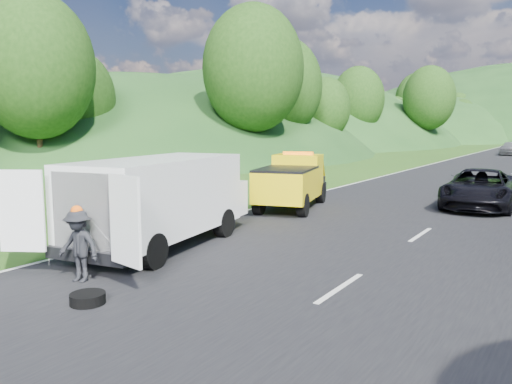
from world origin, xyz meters
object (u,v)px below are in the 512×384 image
Objects in this scene: child at (192,235)px; passing_suv at (479,208)px; suitcase at (178,218)px; tow_truck at (292,181)px; woman at (178,227)px; white_van at (162,197)px; spare_tire at (88,305)px; worker at (80,282)px.

child is 12.09m from passing_suv.
child is at bearing -31.39° from suitcase.
tow_truck reaches higher than child.
tow_truck is at bearing -30.83° from woman.
suitcase is (-1.47, -5.16, -0.82)m from tow_truck.
tow_truck is 5.43m from suitcase.
white_van is at bearing -55.59° from suitcase.
suitcase is at bearing 23.22° from woman.
white_van is 1.31× the size of passing_suv.
passing_suv reaches higher than spare_tire.
tow_truck is at bearing 74.08° from suitcase.
tow_truck is 10.17× the size of suitcase.
child is 6.14m from spare_tire.
tow_truck is at bearing -149.32° from passing_suv.
spare_tire is at bearing -60.89° from suitcase.
worker is 2.86× the size of suitcase.
worker is at bearing -67.57° from suitcase.
tow_truck is 6.05m from child.
white_van is 11.11× the size of spare_tire.
white_van is 3.61m from worker.
white_van is at bearing -120.79° from passing_suv.
child is at bearing -107.29° from tow_truck.
child is at bearing 92.60° from white_van.
worker is (0.87, -10.85, -1.09)m from tow_truck.
white_van is 7.99× the size of child.
suitcase reaches higher than child.
woman is 7.19m from spare_tire.
suitcase is (-1.66, 2.43, -1.11)m from white_van.
child is (1.15, -0.62, 0.00)m from woman.
child is at bearing 92.37° from worker.
woman is at bearing -167.78° from child.
spare_tire is (1.26, -0.79, 0.00)m from worker.
white_van is at bearing -104.14° from tow_truck.
passing_suv is (6.44, 10.23, 0.00)m from child.
worker reaches higher than child.
woman is 1.80× the size of child.
white_van is 4.44× the size of woman.
child is 1.54m from suitcase.
suitcase is at bearing -133.01° from passing_suv.
worker is at bearing 147.92° from spare_tire.
tow_truck is at bearing 128.79° from child.
suitcase is (-0.14, 0.17, 0.27)m from woman.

